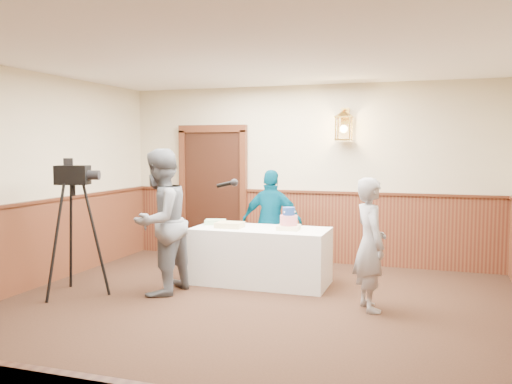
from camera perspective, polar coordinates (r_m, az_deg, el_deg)
ground at (r=5.59m, az=-3.09°, el=-14.39°), size 7.00×7.00×0.00m
room_shell at (r=5.73m, az=-1.99°, el=1.65°), size 6.02×7.02×2.81m
display_table at (r=7.30m, az=0.50°, el=-6.73°), size 1.80×0.80×0.75m
tiered_cake at (r=7.11m, az=3.47°, el=-3.05°), size 0.31×0.31×0.29m
sheet_cake_yellow at (r=7.29m, az=-2.79°, el=-3.47°), size 0.36×0.28×0.07m
sheet_cake_green at (r=7.61m, az=-4.30°, el=-3.16°), size 0.33×0.29×0.07m
interviewer at (r=6.82m, az=-10.09°, el=-3.10°), size 1.53×0.96×1.81m
baker at (r=6.21m, az=11.93°, el=-5.39°), size 0.56×0.65×1.49m
assistant_p at (r=7.79m, az=1.68°, el=-3.18°), size 0.90×0.41×1.51m
tv_camera_rig at (r=7.06m, az=-18.57°, el=-4.53°), size 0.63×0.59×1.61m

